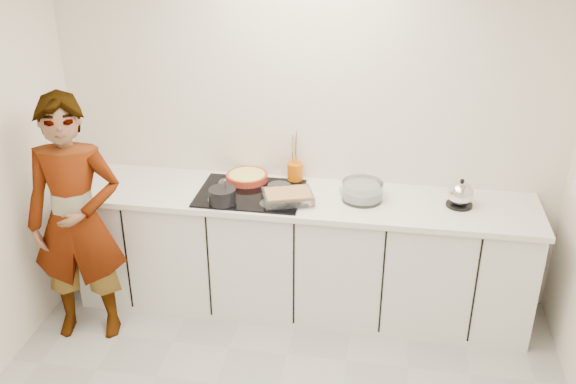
% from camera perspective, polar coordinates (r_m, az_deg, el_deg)
% --- Properties ---
extents(wall_back, '(3.60, 0.00, 2.60)m').
position_cam_1_polar(wall_back, '(4.57, 1.76, 5.75)').
color(wall_back, silver).
rests_on(wall_back, ground).
extents(base_cabinets, '(3.20, 0.58, 0.87)m').
position_cam_1_polar(base_cabinets, '(4.66, 1.08, -5.65)').
color(base_cabinets, white).
rests_on(base_cabinets, floor).
extents(countertop, '(3.24, 0.64, 0.04)m').
position_cam_1_polar(countertop, '(4.44, 1.12, -0.63)').
color(countertop, white).
rests_on(countertop, base_cabinets).
extents(hob, '(0.72, 0.54, 0.01)m').
position_cam_1_polar(hob, '(4.47, -3.36, -0.10)').
color(hob, black).
rests_on(hob, countertop).
extents(tart_dish, '(0.38, 0.38, 0.05)m').
position_cam_1_polar(tart_dish, '(4.63, -3.67, 1.36)').
color(tart_dish, '#AB3420').
rests_on(tart_dish, hob).
extents(saucepan, '(0.20, 0.20, 0.17)m').
position_cam_1_polar(saucepan, '(4.31, -5.85, -0.34)').
color(saucepan, black).
rests_on(saucepan, hob).
extents(baking_dish, '(0.39, 0.33, 0.06)m').
position_cam_1_polar(baking_dish, '(4.32, -0.03, -0.37)').
color(baking_dish, silver).
rests_on(baking_dish, hob).
extents(mixing_bowl, '(0.30, 0.30, 0.13)m').
position_cam_1_polar(mixing_bowl, '(4.39, 6.61, 0.03)').
color(mixing_bowl, silver).
rests_on(mixing_bowl, countertop).
extents(tea_towel, '(0.27, 0.22, 0.04)m').
position_cam_1_polar(tea_towel, '(4.46, 6.26, -0.09)').
color(tea_towel, white).
rests_on(tea_towel, countertop).
extents(kettle, '(0.19, 0.19, 0.20)m').
position_cam_1_polar(kettle, '(4.41, 15.08, -0.23)').
color(kettle, black).
rests_on(kettle, countertop).
extents(utensil_crock, '(0.12, 0.12, 0.14)m').
position_cam_1_polar(utensil_crock, '(4.63, 0.63, 1.76)').
color(utensil_crock, '#CE5E05').
rests_on(utensil_crock, countertop).
extents(cook, '(0.70, 0.53, 1.73)m').
position_cam_1_polar(cook, '(4.42, -18.30, -2.52)').
color(cook, white).
rests_on(cook, floor).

